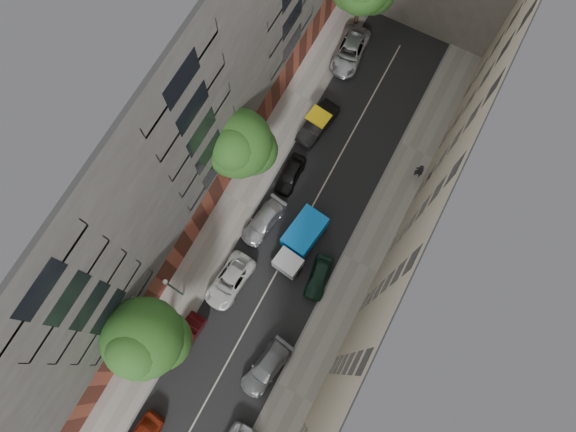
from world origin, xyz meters
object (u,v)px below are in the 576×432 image
Objects in this scene: car_left_2 at (230,281)px; car_left_3 at (264,221)px; pedestrian at (419,171)px; car_right_1 at (266,367)px; car_left_5 at (318,123)px; car_right_2 at (319,277)px; tree_mid at (238,146)px; car_left_4 at (290,174)px; car_left_6 at (350,51)px; tarp_truck at (300,241)px; lamp_post at (172,287)px; car_left_1 at (185,338)px; tree_near at (144,341)px.

car_left_2 reaches higher than car_left_3.
car_right_1 is at bearing 72.13° from pedestrian.
car_right_2 is at bearing -54.86° from car_left_5.
car_right_2 is 0.45× the size of tree_mid.
car_left_4 is 0.71× the size of car_left_6.
car_left_2 is at bearing -67.42° from tree_mid.
pedestrian is at bearing 7.20° from car_left_5.
lamp_post is (-6.17, -7.77, 2.61)m from tarp_truck.
car_left_1 is at bearing -95.98° from car_left_4.
car_left_5 is at bearing -90.38° from car_left_6.
tarp_truck is at bearing 51.57° from lamp_post.
tarp_truck reaches higher than car_left_3.
lamp_post is 3.19× the size of pedestrian.
car_left_1 is 0.74× the size of car_left_6.
car_right_1 is 9.14m from lamp_post.
car_left_4 is at bearing -81.32° from car_left_5.
car_right_2 is 11.75m from tree_mid.
car_left_2 is at bearing -80.91° from car_left_3.
car_left_6 is at bearing 87.68° from tree_near.
car_left_1 is 20.41m from car_left_5.
car_left_6 is (-0.71, 7.60, -0.02)m from car_left_5.
tarp_truck is 3.48m from car_left_3.
car_right_2 is at bearing -8.57° from car_left_3.
pedestrian reaches higher than car_left_1.
tree_near is 1.06× the size of tree_mid.
tree_near is (-1.89, -21.60, 5.22)m from car_left_5.
car_left_2 is (-3.40, -5.17, -0.69)m from tarp_truck.
car_right_1 reaches higher than car_right_2.
car_left_3 is 9.11m from lamp_post.
car_left_5 reaches higher than car_left_2.
tree_mid is (-2.70, 13.70, 4.99)m from car_left_1.
car_left_2 is at bearing 43.27° from lamp_post.
car_right_1 is (5.69, -19.42, -0.07)m from car_left_5.
lamp_post is (-1.97, -25.33, 3.23)m from car_left_6.
pedestrian is at bearing 62.54° from tree_near.
tree_near is 4.43m from lamp_post.
car_left_4 is (0.00, 4.58, -0.00)m from car_left_3.
car_left_3 is at bearing 153.22° from car_right_2.
tree_mid is at bearing 103.89° from car_left_1.
car_left_2 is at bearing -92.98° from car_left_4.
pedestrian is (11.97, 17.65, -2.85)m from lamp_post.
tarp_truck is 1.26× the size of car_left_3.
pedestrian reaches higher than car_left_4.
car_right_2 is at bearing 97.28° from car_right_1.
tarp_truck is 3.11m from car_right_2.
tree_mid is (-9.44, 4.90, 4.99)m from car_right_2.
tree_near is (-7.92, -10.00, 5.33)m from car_right_2.
car_left_5 is 22.30m from tree_near.
tree_mid is at bearing -158.78° from car_left_4.
car_right_1 is 2.44× the size of pedestrian.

